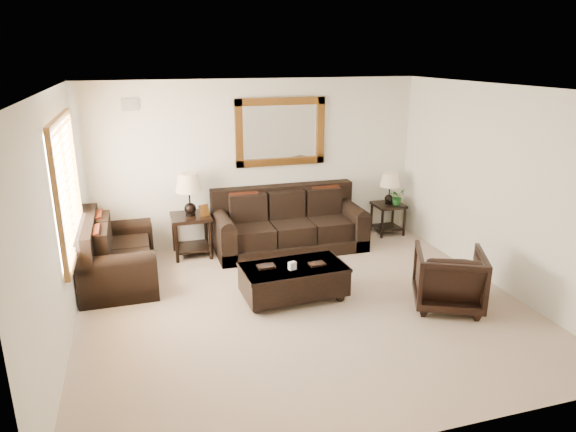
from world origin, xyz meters
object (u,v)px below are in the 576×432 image
object	(u,v)px
end_table_left	(190,203)
coffee_table	(294,278)
armchair	(449,276)
end_table_right	(389,194)
sofa	(288,227)
loveseat	(114,258)

from	to	relation	value
end_table_left	coffee_table	distance (m)	2.28
armchair	end_table_right	bearing A→B (deg)	-75.84
end_table_right	end_table_left	bearing A→B (deg)	-179.11
end_table_left	coffee_table	xyz separation A→B (m)	(1.09, -1.91, -0.59)
end_table_left	armchair	bearing A→B (deg)	-42.79
sofa	end_table_left	xyz separation A→B (m)	(-1.55, 0.13, 0.51)
coffee_table	armchair	bearing A→B (deg)	-26.06
end_table_right	armchair	size ratio (longest dim) A/B	1.32
end_table_left	end_table_right	world-z (taller)	end_table_left
sofa	coffee_table	xyz separation A→B (m)	(-0.46, -1.78, -0.07)
end_table_right	armchair	bearing A→B (deg)	-101.62
end_table_left	armchair	distance (m)	3.97
end_table_left	coffee_table	size ratio (longest dim) A/B	0.97
loveseat	end_table_right	world-z (taller)	end_table_right
coffee_table	sofa	bearing A→B (deg)	72.47
sofa	armchair	xyz separation A→B (m)	(1.34, -2.55, 0.06)
sofa	coffee_table	bearing A→B (deg)	-104.57
end_table_right	armchair	world-z (taller)	end_table_right
sofa	coffee_table	size ratio (longest dim) A/B	1.75
coffee_table	end_table_left	bearing A→B (deg)	116.80
sofa	end_table_left	world-z (taller)	end_table_left
loveseat	armchair	distance (m)	4.51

